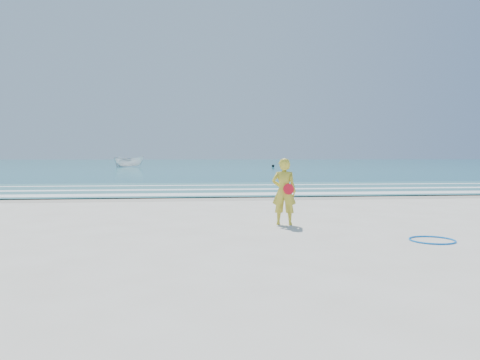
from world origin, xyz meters
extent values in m
plane|color=silver|center=(0.00, 0.00, 0.00)|extent=(400.00, 400.00, 0.00)
cube|color=#B2A893|center=(0.00, 9.00, 0.00)|extent=(400.00, 2.40, 0.00)
cube|color=#19727F|center=(0.00, 105.00, 0.02)|extent=(400.00, 190.00, 0.04)
cube|color=#59B7AD|center=(0.00, 14.00, 0.04)|extent=(400.00, 10.00, 0.01)
cube|color=white|center=(0.00, 10.30, 0.05)|extent=(400.00, 1.40, 0.01)
cube|color=white|center=(0.00, 13.20, 0.05)|extent=(400.00, 0.90, 0.01)
cube|color=white|center=(0.00, 16.50, 0.05)|extent=(400.00, 0.60, 0.01)
torus|color=#0C7CE9|center=(3.77, -1.05, 0.02)|extent=(1.21, 1.21, 0.03)
imported|color=white|center=(-10.13, 60.42, 0.87)|extent=(4.34, 1.72, 1.66)
sphere|color=black|center=(10.87, 57.00, 0.25)|extent=(0.41, 0.41, 0.41)
imported|color=gold|center=(1.21, 1.48, 0.84)|extent=(0.70, 0.57, 1.67)
cylinder|color=red|center=(1.29, 1.30, 0.91)|extent=(0.27, 0.08, 0.27)
camera|label=1|loc=(-1.13, -10.03, 1.74)|focal=35.00mm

